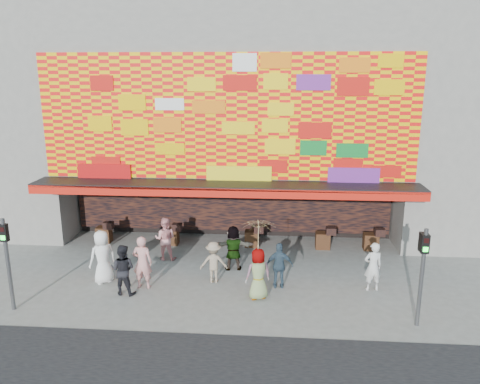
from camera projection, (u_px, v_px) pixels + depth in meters
The scene contains 14 objects.
ground at pixel (215, 294), 15.73m from camera, with size 90.00×90.00×0.00m, color slate.
shop_building at pixel (236, 116), 22.33m from camera, with size 15.20×9.40×10.00m.
signal_left at pixel (7, 254), 14.28m from camera, with size 0.22×0.20×3.00m.
signal_right at pixel (423, 267), 13.36m from camera, with size 0.22×0.20×3.00m.
ped_a at pixel (102, 257), 16.42m from camera, with size 0.94×0.61×1.92m, color white.
ped_b at pixel (142, 262), 16.01m from camera, with size 0.68×0.45×1.87m, color #DC928E.
ped_c at pixel (123, 270), 15.58m from camera, with size 0.84×0.66×1.73m, color black.
ped_d at pixel (214, 262), 16.49m from camera, with size 0.97×0.56×1.50m, color gray.
ped_e at pixel (279, 266), 16.05m from camera, with size 0.95×0.40×1.62m, color #364C5E.
ped_f at pixel (233, 248), 17.55m from camera, with size 1.59×0.51×1.71m, color gray.
ped_g at pixel (258, 274), 15.26m from camera, with size 0.84×0.55×1.72m, color gray.
ped_h at pixel (373, 267), 15.85m from camera, with size 0.63×0.41×1.72m, color silver.
ped_i at pixel (165, 239), 18.49m from camera, with size 0.84×0.66×1.73m, color pink.
parasol at pixel (259, 235), 14.93m from camera, with size 1.32×1.33×1.95m.
Camera 1 is at (1.94, -14.28, 7.23)m, focal length 35.00 mm.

